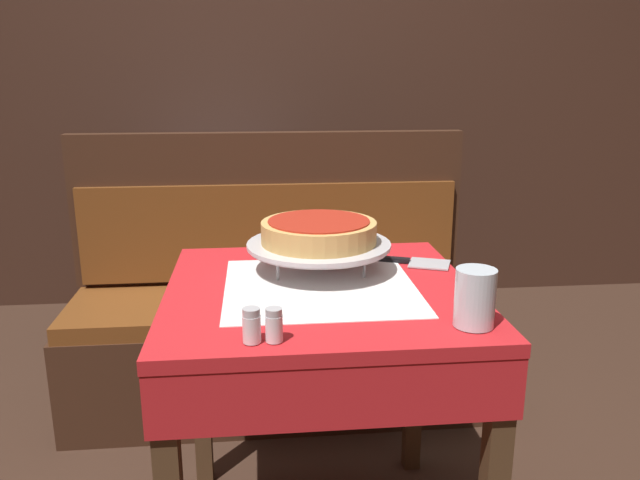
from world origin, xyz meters
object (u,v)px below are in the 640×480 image
object	(u,v)px
pizza_pan_stand	(319,246)
pepper_shaker	(274,325)
dining_table_rear	(222,203)
salt_shaker	(252,326)
pizza_server	(402,261)
water_glass_near	(475,298)
dining_table_front	(320,327)
booth_bench	(273,328)
deep_dish_pizza	(319,231)
condiment_caddy	(226,173)

from	to	relation	value
pizza_pan_stand	pepper_shaker	xyz separation A→B (m)	(-0.13, -0.42, -0.03)
dining_table_rear	salt_shaker	distance (m)	1.85
pizza_pan_stand	pizza_server	distance (m)	0.25
pepper_shaker	dining_table_rear	bearing A→B (deg)	96.11
water_glass_near	pepper_shaker	distance (m)	0.41
pizza_pan_stand	pizza_server	size ratio (longest dim) A/B	1.32
salt_shaker	pizza_server	bearing A→B (deg)	49.78
dining_table_front	salt_shaker	bearing A→B (deg)	-117.77
booth_bench	water_glass_near	distance (m)	1.25
dining_table_rear	booth_bench	bearing A→B (deg)	-73.39
salt_shaker	pepper_shaker	xyz separation A→B (m)	(0.04, 0.00, -0.00)
pepper_shaker	deep_dish_pizza	bearing A→B (deg)	73.19
dining_table_rear	pepper_shaker	world-z (taller)	pepper_shaker
water_glass_near	pepper_shaker	bearing A→B (deg)	-174.98
water_glass_near	pizza_pan_stand	bearing A→B (deg)	125.54
water_glass_near	salt_shaker	size ratio (longest dim) A/B	1.75
water_glass_near	condiment_caddy	distance (m)	1.84
pepper_shaker	condiment_caddy	world-z (taller)	condiment_caddy
dining_table_front	pizza_pan_stand	bearing A→B (deg)	85.68
salt_shaker	condiment_caddy	xyz separation A→B (m)	(-0.12, 1.78, 0.01)
deep_dish_pizza	condiment_caddy	size ratio (longest dim) A/B	1.94
booth_bench	water_glass_near	xyz separation A→B (m)	(0.39, -1.08, 0.51)
deep_dish_pizza	salt_shaker	bearing A→B (deg)	-111.92
deep_dish_pizza	pepper_shaker	size ratio (longest dim) A/B	4.42
dining_table_rear	pizza_pan_stand	size ratio (longest dim) A/B	2.04
deep_dish_pizza	water_glass_near	xyz separation A→B (m)	(0.28, -0.39, -0.05)
pizza_pan_stand	dining_table_front	bearing A→B (deg)	-94.32
pizza_pan_stand	pizza_server	xyz separation A→B (m)	(0.23, 0.05, -0.06)
booth_bench	deep_dish_pizza	world-z (taller)	booth_bench
pepper_shaker	salt_shaker	bearing A→B (deg)	180.00
pizza_pan_stand	deep_dish_pizza	distance (m)	0.04
pepper_shaker	dining_table_front	bearing A→B (deg)	68.79
deep_dish_pizza	condiment_caddy	world-z (taller)	condiment_caddy
booth_bench	deep_dish_pizza	distance (m)	0.89
dining_table_rear	deep_dish_pizza	world-z (taller)	deep_dish_pizza
booth_bench	deep_dish_pizza	size ratio (longest dim) A/B	5.11
dining_table_front	water_glass_near	world-z (taller)	water_glass_near
deep_dish_pizza	water_glass_near	distance (m)	0.48
pizza_server	pizza_pan_stand	bearing A→B (deg)	-167.41
dining_table_front	water_glass_near	xyz separation A→B (m)	(0.29, -0.27, 0.17)
dining_table_rear	pepper_shaker	size ratio (longest dim) A/B	11.32
pizza_server	pepper_shaker	distance (m)	0.60
dining_table_rear	pizza_server	world-z (taller)	pizza_server
pepper_shaker	condiment_caddy	size ratio (longest dim) A/B	0.44
dining_table_front	salt_shaker	xyz separation A→B (m)	(-0.16, -0.31, 0.14)
booth_bench	pepper_shaker	distance (m)	1.21
pizza_pan_stand	condiment_caddy	world-z (taller)	condiment_caddy
booth_bench	salt_shaker	distance (m)	1.21
deep_dish_pizza	pizza_server	xyz separation A→B (m)	(0.23, 0.05, -0.10)
deep_dish_pizza	pepper_shaker	distance (m)	0.45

